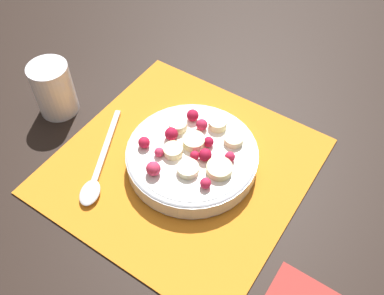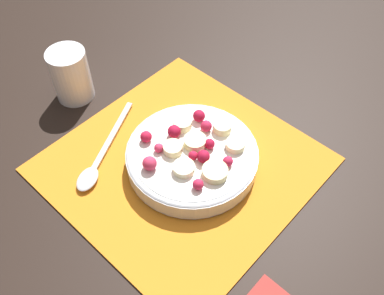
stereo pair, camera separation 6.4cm
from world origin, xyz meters
name	(u,v)px [view 1 (the left image)]	position (x,y,z in m)	size (l,w,h in m)	color
ground_plane	(182,166)	(0.00, 0.00, 0.00)	(3.00, 3.00, 0.00)	black
placemat	(182,165)	(0.00, 0.00, 0.00)	(0.37, 0.37, 0.01)	orange
fruit_bowl	(192,155)	(0.01, 0.01, 0.03)	(0.20, 0.20, 0.05)	silver
spoon	(96,176)	(-0.10, -0.09, 0.01)	(0.10, 0.18, 0.01)	silver
drinking_glass	(54,89)	(-0.25, -0.01, 0.05)	(0.07, 0.07, 0.09)	white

